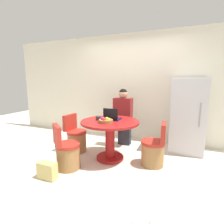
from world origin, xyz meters
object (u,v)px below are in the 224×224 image
dining_table (110,132)px  cat (145,217)px  chair_right_side (154,151)px  person_seated (123,115)px  fruit_bowl (106,121)px  chair_left_side (76,139)px  chair_near_left_corner (67,153)px  laptop (112,117)px  refrigerator (188,115)px  handbag (47,171)px

dining_table → cat: size_ratio=2.37×
chair_right_side → person_seated: bearing=-135.1°
chair_right_side → fruit_bowl: fruit_bowl is taller
dining_table → chair_left_side: size_ratio=1.39×
dining_table → person_seated: size_ratio=0.83×
chair_near_left_corner → person_seated: (0.52, 1.39, 0.44)m
chair_right_side → chair_left_side: size_ratio=1.00×
dining_table → cat: 1.66m
laptop → fruit_bowl: 0.26m
chair_right_side → chair_near_left_corner: bearing=-66.7°
fruit_bowl → cat: 1.65m
person_seated → chair_near_left_corner: bearing=69.4°
chair_left_side → chair_near_left_corner: bearing=-152.3°
laptop → chair_near_left_corner: bearing=54.6°
chair_right_side → person_seated: (-0.81, 0.71, 0.44)m
fruit_bowl → cat: size_ratio=0.55×
laptop → refrigerator: bearing=-146.7°
laptop → cat: (0.95, -1.39, -0.71)m
cat → handbag: handbag is taller
refrigerator → fruit_bowl: bearing=-140.0°
chair_right_side → laptop: bearing=-97.3°
chair_right_side → person_seated: person_seated is taller
chair_near_left_corner → handbag: (-0.09, -0.38, -0.14)m
refrigerator → handbag: bearing=-134.3°
person_seated → handbag: bearing=71.0°
chair_near_left_corner → laptop: (0.52, 0.73, 0.52)m
chair_right_side → handbag: size_ratio=2.60×
refrigerator → laptop: refrigerator is taller
laptop → chair_right_side: bearing=176.5°
dining_table → chair_left_side: 0.85m
chair_left_side → laptop: laptop is taller
fruit_bowl → handbag: (-0.59, -0.86, -0.65)m
dining_table → cat: dining_table is taller
dining_table → laptop: size_ratio=3.75×
chair_right_side → chair_left_side: 1.63m
chair_left_side → fruit_bowl: 0.97m
chair_near_left_corner → chair_left_side: (-0.29, 0.70, 0.00)m
person_seated → handbag: size_ratio=4.36×
laptop → chair_left_side: bearing=2.3°
dining_table → handbag: size_ratio=3.61×
dining_table → chair_near_left_corner: (-0.52, -0.63, -0.25)m
person_seated → laptop: person_seated is taller
refrigerator → cat: (-0.38, -2.27, -0.69)m
person_seated → cat: bearing=114.7°
chair_right_side → fruit_bowl: bearing=-79.8°
refrigerator → chair_near_left_corner: (-1.85, -1.61, -0.51)m
chair_left_side → laptop: bearing=-82.7°
chair_left_side → dining_table: bearing=-90.0°
chair_near_left_corner → chair_right_side: (1.33, 0.68, 0.00)m
chair_near_left_corner → refrigerator: bearing=-99.5°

